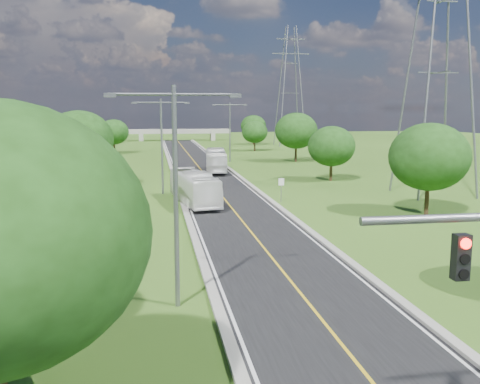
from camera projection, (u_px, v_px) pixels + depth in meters
name	position (u px, v px, depth m)	size (l,w,h in m)	color
ground	(205.00, 175.00, 72.36)	(260.00, 260.00, 0.00)	#325317
road	(201.00, 170.00, 78.20)	(8.00, 150.00, 0.06)	black
curb_left	(172.00, 170.00, 77.51)	(0.50, 150.00, 0.22)	gray
curb_right	(230.00, 169.00, 78.87)	(0.50, 150.00, 0.22)	gray
speed_limit_sign	(281.00, 186.00, 51.48)	(0.55, 0.09, 2.40)	slate
overpass	(177.00, 132.00, 149.98)	(30.00, 3.00, 3.20)	gray
streetlight_near_left	(175.00, 178.00, 23.68)	(5.90, 0.25, 10.00)	slate
streetlight_mid_left	(162.00, 138.00, 55.86)	(5.90, 0.25, 10.00)	slate
streetlight_far_right	(230.00, 127.00, 89.95)	(5.90, 0.25, 10.00)	slate
power_tower_near	(439.00, 58.00, 54.21)	(9.00, 6.40, 28.00)	slate
power_tower_far	(290.00, 87.00, 127.96)	(9.00, 6.40, 28.00)	slate
tree_lb	(24.00, 170.00, 37.89)	(6.30, 6.30, 7.33)	black
tree_lc	(79.00, 139.00, 59.35)	(7.56, 7.56, 8.79)	black
tree_ld	(86.00, 135.00, 82.52)	(6.72, 6.72, 7.82)	black
tree_le	(114.00, 132.00, 106.42)	(5.88, 5.88, 6.84)	black
tree_rb	(429.00, 157.00, 44.90)	(6.72, 6.72, 7.82)	black
tree_rc	(332.00, 146.00, 66.29)	(5.88, 5.88, 6.84)	black
tree_rd	(296.00, 131.00, 89.86)	(7.14, 7.14, 8.30)	black
tree_re	(255.00, 132.00, 113.05)	(5.46, 5.46, 6.35)	black
tree_rf	(253.00, 126.00, 133.01)	(6.30, 6.30, 7.33)	black
bus_outbound	(216.00, 160.00, 75.77)	(2.72, 11.63, 3.24)	white
bus_inbound	(194.00, 187.00, 50.50)	(2.60, 11.10, 3.09)	white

